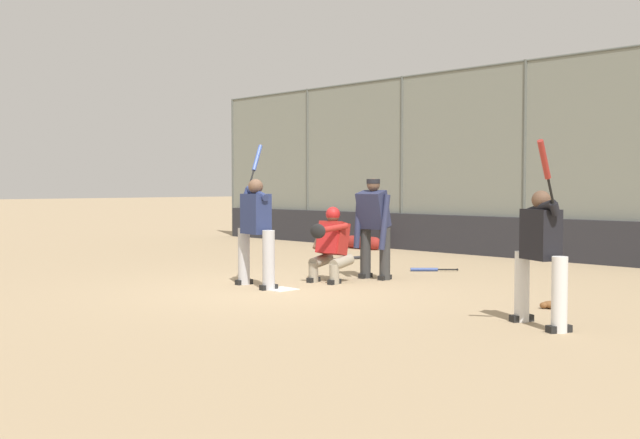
{
  "coord_description": "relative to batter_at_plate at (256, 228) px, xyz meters",
  "views": [
    {
      "loc": [
        -8.65,
        7.61,
        1.61
      ],
      "look_at": [
        0.15,
        -1.0,
        1.05
      ],
      "focal_mm": 42.0,
      "sensor_mm": 36.0,
      "label": 1
    }
  ],
  "objects": [
    {
      "name": "padding_wall",
      "position": [
        -0.5,
        -7.15,
        -0.49
      ],
      "size": [
        20.47,
        0.18,
        0.9
      ],
      "primitive_type": "cube",
      "color": "#28282D",
      "rests_on": "ground_plane"
    },
    {
      "name": "batter_at_plate",
      "position": [
        0.0,
        0.0,
        0.0
      ],
      "size": [
        1.01,
        0.76,
        2.29
      ],
      "rotation": [
        0.0,
        0.0,
        -0.16
      ],
      "color": "#B7B7BC",
      "rests_on": "ground_plane"
    },
    {
      "name": "umpire_home",
      "position": [
        -0.65,
        -2.08,
        -0.0
      ],
      "size": [
        0.7,
        0.47,
        1.73
      ],
      "rotation": [
        0.0,
        0.0,
        0.12
      ],
      "color": "#333333",
      "rests_on": "ground_plane"
    },
    {
      "name": "batter_on_deck",
      "position": [
        -4.86,
        -0.17,
        -0.09
      ],
      "size": [
        0.85,
        0.91,
        2.1
      ],
      "rotation": [
        0.0,
        0.0,
        2.71
      ],
      "color": "silver",
      "rests_on": "ground_plane"
    },
    {
      "name": "spare_bat_by_padding",
      "position": [
        -0.58,
        -3.69,
        -0.9
      ],
      "size": [
        0.66,
        0.67,
        0.07
      ],
      "rotation": [
        0.0,
        0.0,
        0.79
      ],
      "color": "black",
      "rests_on": "ground_plane"
    },
    {
      "name": "home_plate_marker",
      "position": [
        -0.5,
        -0.08,
        -0.93
      ],
      "size": [
        0.43,
        0.43,
        0.01
      ],
      "primitive_type": "cube",
      "color": "white",
      "rests_on": "ground_plane"
    },
    {
      "name": "backstop_fence",
      "position": [
        -0.5,
        -7.25,
        1.34
      ],
      "size": [
        20.97,
        0.08,
        4.37
      ],
      "color": "#515651",
      "rests_on": "ground_plane"
    },
    {
      "name": "ground_plane",
      "position": [
        -0.5,
        -0.08,
        -0.94
      ],
      "size": [
        160.0,
        160.0,
        0.0
      ],
      "primitive_type": "plane",
      "color": "tan"
    },
    {
      "name": "catcher_behind_plate",
      "position": [
        -0.4,
        -1.27,
        -0.29
      ],
      "size": [
        0.7,
        0.81,
        1.26
      ],
      "rotation": [
        0.0,
        0.0,
        0.15
      ],
      "color": "gray",
      "rests_on": "ground_plane"
    },
    {
      "name": "spare_bat_third_base_side",
      "position": [
        1.96,
        -4.38,
        -0.9
      ],
      "size": [
        0.25,
        0.89,
        0.07
      ],
      "rotation": [
        0.0,
        0.0,
        4.48
      ],
      "color": "black",
      "rests_on": "ground_plane"
    },
    {
      "name": "equipment_bag_dugout_side",
      "position": [
        3.6,
        -6.46,
        -0.77
      ],
      "size": [
        1.13,
        0.33,
        0.33
      ],
      "color": "maroon",
      "rests_on": "ground_plane"
    },
    {
      "name": "fielding_glove_on_dirt",
      "position": [
        -4.33,
        -1.42,
        -0.89
      ],
      "size": [
        0.28,
        0.21,
        0.1
      ],
      "color": "brown",
      "rests_on": "ground_plane"
    },
    {
      "name": "bleachers_beyond",
      "position": [
        -1.2,
        -9.4,
        -0.55
      ],
      "size": [
        14.62,
        1.95,
        1.16
      ],
      "color": "slate",
      "rests_on": "ground_plane"
    }
  ]
}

